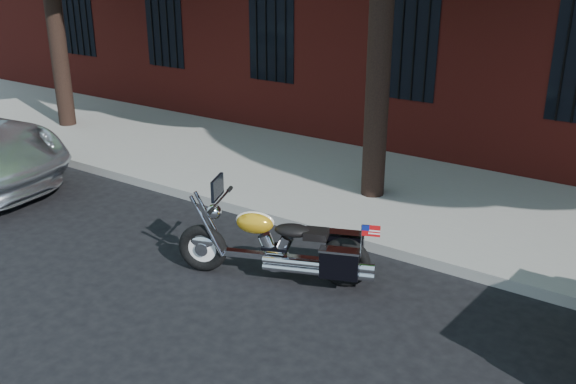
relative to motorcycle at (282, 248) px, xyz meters
The scene contains 4 objects.
ground 0.87m from the motorcycle, behind, with size 120.00×120.00×0.00m, color black.
curb 1.60m from the motorcycle, 119.09° to the left, with size 40.00×0.16×0.15m, color gray.
sidewalk 3.35m from the motorcycle, 103.15° to the left, with size 40.00×3.60×0.15m, color gray.
motorcycle is the anchor object (origin of this frame).
Camera 1 is at (4.74, -5.69, 3.85)m, focal length 40.00 mm.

